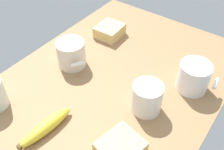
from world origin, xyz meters
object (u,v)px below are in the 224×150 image
at_px(sandwich_main, 110,31).
at_px(sandwich_side, 120,148).
at_px(coffee_mug_black, 194,77).
at_px(coffee_mug_milky, 71,54).
at_px(coffee_mug_spare, 147,97).
at_px(banana, 46,127).

relative_size(sandwich_main, sandwich_side, 0.87).
distance_m(coffee_mug_black, coffee_mug_milky, 0.40).
height_order(coffee_mug_black, sandwich_main, coffee_mug_black).
xyz_separation_m(coffee_mug_black, sandwich_main, (0.08, 0.37, -0.03)).
xyz_separation_m(coffee_mug_spare, sandwich_side, (-0.16, -0.02, -0.02)).
xyz_separation_m(sandwich_side, banana, (-0.06, 0.20, -0.01)).
bearing_deg(sandwich_side, sandwich_main, 39.33).
bearing_deg(sandwich_main, coffee_mug_black, -101.79).
distance_m(coffee_mug_spare, banana, 0.28).
height_order(coffee_mug_black, coffee_mug_milky, coffee_mug_black).
bearing_deg(coffee_mug_milky, sandwich_main, -0.52).
xyz_separation_m(coffee_mug_spare, banana, (-0.22, 0.17, -0.03)).
xyz_separation_m(coffee_mug_milky, sandwich_side, (-0.18, -0.32, -0.02)).
distance_m(coffee_mug_milky, coffee_mug_spare, 0.30).
bearing_deg(coffee_mug_black, coffee_mug_milky, 109.72).
bearing_deg(coffee_mug_spare, coffee_mug_milky, 86.07).
distance_m(coffee_mug_spare, sandwich_main, 0.38).
height_order(sandwich_main, sandwich_side, same).
height_order(coffee_mug_milky, coffee_mug_spare, same).
distance_m(coffee_mug_black, banana, 0.45).
height_order(sandwich_main, banana, sandwich_main).
distance_m(coffee_mug_black, coffee_mug_spare, 0.17).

